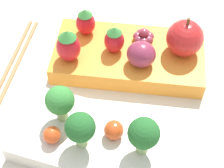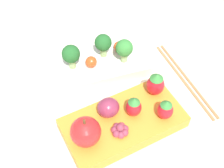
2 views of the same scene
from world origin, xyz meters
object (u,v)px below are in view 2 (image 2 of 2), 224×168
(broccoli_floret_0, at_px, (103,43))
(apple, at_px, (86,132))
(cherry_tomato_1, at_px, (119,46))
(strawberry_0, at_px, (156,84))
(broccoli_floret_2, at_px, (124,49))
(strawberry_1, at_px, (134,107))
(broccoli_floret_1, at_px, (71,55))
(grape_cluster, at_px, (120,130))
(bento_box_fruit, at_px, (123,123))
(plum, at_px, (108,108))
(cherry_tomato_0, at_px, (91,62))
(chopsticks_pair, at_px, (186,79))
(strawberry_2, at_px, (165,109))
(bento_box_savoury, at_px, (102,65))

(broccoli_floret_0, relative_size, apple, 0.88)
(cherry_tomato_1, relative_size, strawberry_0, 0.42)
(broccoli_floret_2, distance_m, cherry_tomato_1, 0.04)
(strawberry_1, bearing_deg, broccoli_floret_1, 114.69)
(apple, xyz_separation_m, strawberry_0, (0.15, 0.05, -0.00))
(grape_cluster, bearing_deg, bento_box_fruit, 55.01)
(bento_box_fruit, bearing_deg, broccoli_floret_2, 67.04)
(plum, bearing_deg, grape_cluster, -84.24)
(bento_box_fruit, xyz_separation_m, broccoli_floret_1, (-0.05, 0.15, 0.05))
(apple, bearing_deg, broccoli_floret_1, 81.07)
(cherry_tomato_0, distance_m, apple, 0.17)
(grape_cluster, bearing_deg, chopsticks_pair, 24.10)
(broccoli_floret_2, distance_m, strawberry_2, 0.15)
(cherry_tomato_1, xyz_separation_m, plum, (-0.08, -0.14, 0.01))
(plum, height_order, grape_cluster, plum)
(apple, xyz_separation_m, strawberry_1, (0.09, 0.02, -0.00))
(bento_box_fruit, xyz_separation_m, apple, (-0.07, -0.02, 0.04))
(strawberry_2, bearing_deg, chopsticks_pair, 39.67)
(broccoli_floret_0, height_order, broccoli_floret_2, same)
(broccoli_floret_2, distance_m, plum, 0.13)
(grape_cluster, bearing_deg, broccoli_floret_2, 65.04)
(broccoli_floret_0, relative_size, strawberry_0, 1.04)
(cherry_tomato_0, bearing_deg, plum, -94.39)
(apple, xyz_separation_m, grape_cluster, (0.06, -0.01, -0.02))
(bento_box_savoury, bearing_deg, plum, -105.32)
(plum, bearing_deg, strawberry_0, 7.91)
(bento_box_savoury, relative_size, apple, 3.29)
(bento_box_fruit, xyz_separation_m, cherry_tomato_0, (-0.01, 0.14, 0.02))
(cherry_tomato_1, distance_m, chopsticks_pair, 0.15)
(bento_box_savoury, bearing_deg, broccoli_floret_0, 59.51)
(apple, distance_m, chopsticks_pair, 0.25)
(cherry_tomato_0, bearing_deg, strawberry_2, -63.53)
(plum, bearing_deg, broccoli_floret_0, 73.07)
(apple, distance_m, strawberry_0, 0.16)
(strawberry_2, xyz_separation_m, chopsticks_pair, (0.09, 0.08, -0.04))
(broccoli_floret_0, distance_m, cherry_tomato_1, 0.04)
(bento_box_savoury, relative_size, plum, 5.00)
(strawberry_1, relative_size, grape_cluster, 1.40)
(broccoli_floret_0, height_order, apple, apple)
(cherry_tomato_1, xyz_separation_m, strawberry_1, (-0.04, -0.16, 0.01))
(strawberry_1, height_order, chopsticks_pair, strawberry_1)
(strawberry_2, relative_size, chopsticks_pair, 0.20)
(bento_box_savoury, distance_m, chopsticks_pair, 0.17)
(bento_box_savoury, bearing_deg, bento_box_fruit, -95.44)
(broccoli_floret_1, height_order, grape_cluster, broccoli_floret_1)
(strawberry_0, bearing_deg, cherry_tomato_1, 98.88)
(strawberry_2, distance_m, chopsticks_pair, 0.13)
(cherry_tomato_0, height_order, apple, apple)
(bento_box_fruit, height_order, strawberry_2, strawberry_2)
(apple, bearing_deg, broccoli_floret_0, 61.50)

